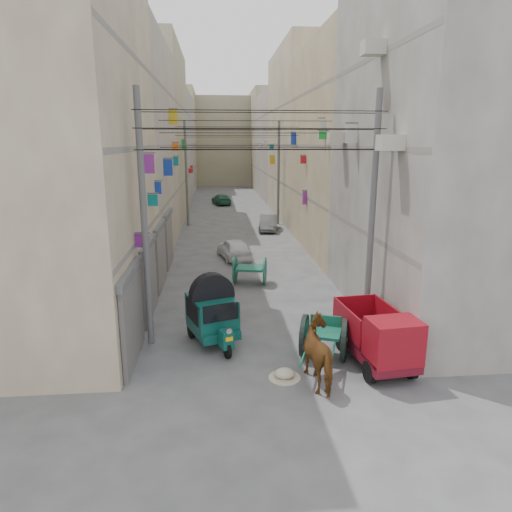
{
  "coord_description": "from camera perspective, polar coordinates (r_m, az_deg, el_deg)",
  "views": [
    {
      "loc": [
        -1.4,
        -8.1,
        6.41
      ],
      "look_at": [
        -0.1,
        6.5,
        2.75
      ],
      "focal_mm": 32.0,
      "sensor_mm": 36.0,
      "label": 1
    }
  ],
  "objects": [
    {
      "name": "overhead_cables",
      "position": [
        22.55,
        -1.59,
        14.93
      ],
      "size": [
        7.4,
        22.52,
        1.12
      ],
      "color": "black",
      "rests_on": "ground"
    },
    {
      "name": "horse",
      "position": [
        12.73,
        8.39,
        -11.97
      ],
      "size": [
        1.24,
        2.16,
        1.73
      ],
      "primitive_type": "imported",
      "rotation": [
        0.0,
        0.0,
        3.3
      ],
      "color": "maroon",
      "rests_on": "ground"
    },
    {
      "name": "building_row_left",
      "position": [
        42.74,
        -14.39,
        13.66
      ],
      "size": [
        8.0,
        62.0,
        14.0
      ],
      "color": "#C5B795",
      "rests_on": "ground"
    },
    {
      "name": "ground",
      "position": [
        10.43,
        4.07,
        -23.95
      ],
      "size": [
        140.0,
        140.0,
        0.0
      ],
      "primitive_type": "plane",
      "color": "#494A4C",
      "rests_on": "ground"
    },
    {
      "name": "ac_units",
      "position": [
        16.59,
        13.24,
        17.21
      ],
      "size": [
        0.7,
        6.55,
        3.35
      ],
      "color": "#B6B1A3",
      "rests_on": "ground"
    },
    {
      "name": "signboards",
      "position": [
        29.94,
        -2.43,
        8.3
      ],
      "size": [
        8.22,
        40.52,
        5.67
      ],
      "color": "#0A7177",
      "rests_on": "ground"
    },
    {
      "name": "end_cap_building",
      "position": [
        74.12,
        -4.14,
        14.06
      ],
      "size": [
        22.0,
        10.0,
        13.0
      ],
      "primitive_type": "cube",
      "color": "gray",
      "rests_on": "ground"
    },
    {
      "name": "shutters_left",
      "position": [
        19.29,
        -12.42,
        -1.08
      ],
      "size": [
        0.18,
        14.4,
        2.88
      ],
      "color": "#4E4D53",
      "rests_on": "ground"
    },
    {
      "name": "second_cart",
      "position": [
        21.12,
        -0.76,
        -1.69
      ],
      "size": [
        1.69,
        1.56,
        1.29
      ],
      "rotation": [
        0.0,
        0.0,
        -0.2
      ],
      "color": "#135741",
      "rests_on": "ground"
    },
    {
      "name": "distant_car_green",
      "position": [
        48.81,
        -4.35,
        7.09
      ],
      "size": [
        2.26,
        4.05,
        1.11
      ],
      "primitive_type": "imported",
      "rotation": [
        0.0,
        0.0,
        3.34
      ],
      "color": "#1F5C42",
      "rests_on": "ground"
    },
    {
      "name": "auto_rickshaw",
      "position": [
        15.01,
        -5.48,
        -6.95
      ],
      "size": [
        1.98,
        2.63,
        1.79
      ],
      "rotation": [
        0.0,
        0.0,
        0.34
      ],
      "color": "black",
      "rests_on": "ground"
    },
    {
      "name": "utility_poles",
      "position": [
        25.26,
        -1.91,
        8.54
      ],
      "size": [
        7.4,
        22.2,
        8.0
      ],
      "color": "#555557",
      "rests_on": "ground"
    },
    {
      "name": "tonga_cart",
      "position": [
        14.2,
        8.5,
        -9.94
      ],
      "size": [
        2.0,
        3.08,
        1.3
      ],
      "rotation": [
        0.0,
        0.0,
        -0.35
      ],
      "color": "black",
      "rests_on": "ground"
    },
    {
      "name": "mini_truck",
      "position": [
        13.79,
        15.3,
        -10.26
      ],
      "size": [
        1.75,
        3.31,
        1.78
      ],
      "rotation": [
        0.0,
        0.0,
        0.11
      ],
      "color": "black",
      "rests_on": "ground"
    },
    {
      "name": "distant_car_white",
      "position": [
        25.74,
        -2.75,
        0.93
      ],
      "size": [
        2.11,
        3.66,
        1.17
      ],
      "primitive_type": "imported",
      "rotation": [
        0.0,
        0.0,
        3.36
      ],
      "color": "white",
      "rests_on": "ground"
    },
    {
      "name": "building_row_right",
      "position": [
        43.26,
        7.68,
        13.97
      ],
      "size": [
        8.0,
        62.0,
        14.0
      ],
      "color": "#A7A29C",
      "rests_on": "ground"
    },
    {
      "name": "distant_car_grey",
      "position": [
        34.14,
        1.54,
        4.19
      ],
      "size": [
        1.77,
        3.67,
        1.16
      ],
      "primitive_type": "imported",
      "rotation": [
        0.0,
        0.0,
        -0.16
      ],
      "color": "#4E5350",
      "rests_on": "ground"
    },
    {
      "name": "feed_sack",
      "position": [
        13.17,
        3.6,
        -14.42
      ],
      "size": [
        0.56,
        0.45,
        0.28
      ],
      "primitive_type": "ellipsoid",
      "color": "#BCB29C",
      "rests_on": "ground"
    }
  ]
}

